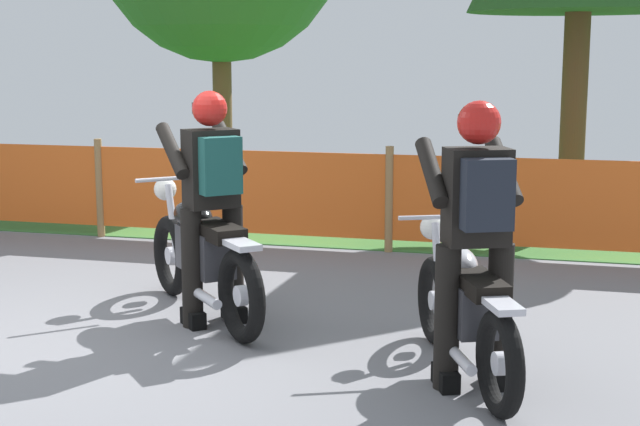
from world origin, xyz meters
name	(u,v)px	position (x,y,z in m)	size (l,w,h in m)	color
ground	(67,348)	(0.00, 0.00, -0.01)	(24.00, 24.00, 0.02)	slate
grass_verge	(312,200)	(0.00, 6.45, 0.01)	(24.00, 5.87, 0.01)	#386B2D
barrier_fence	(239,192)	(0.00, 3.52, 0.54)	(9.46, 0.08, 1.05)	#997547
motorcycle_lead	(463,306)	(2.64, 0.10, 0.44)	(0.90, 1.80, 0.90)	black
motorcycle_trailing	(202,254)	(0.62, 0.92, 0.48)	(1.49, 1.62, 0.99)	black
rider_lead	(476,229)	(2.72, -0.09, 0.95)	(0.69, 0.78, 1.69)	black
rider_trailing	(212,195)	(0.77, 0.76, 0.95)	(0.76, 0.77, 1.69)	black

